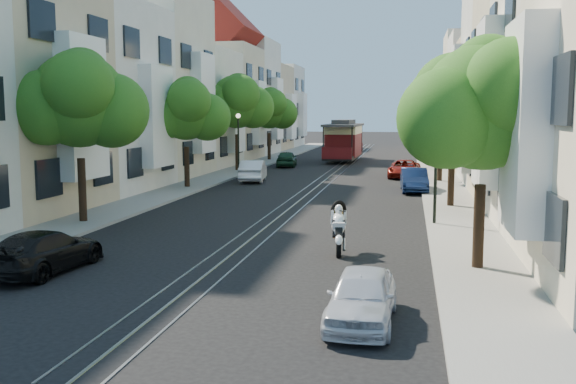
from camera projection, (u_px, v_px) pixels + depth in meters
The scene contains 27 objects.
ground at pixel (339, 170), 49.15m from camera, with size 200.00×200.00×0.00m, color black.
sidewalk_east at pixel (435, 170), 47.81m from camera, with size 2.50×80.00×0.12m, color gray.
sidewalk_west at pixel (247, 167), 50.48m from camera, with size 2.50×80.00×0.12m, color gray.
rail_left at pixel (331, 169), 49.25m from camera, with size 0.06×80.00×0.02m, color gray.
rail_slot at pixel (339, 169), 49.15m from camera, with size 0.06×80.00×0.02m, color gray.
rail_right at pixel (346, 170), 49.05m from camera, with size 0.06×80.00×0.02m, color gray.
lane_line at pixel (339, 170), 49.15m from camera, with size 0.08×80.00×0.01m, color tan.
townhouses_east at pixel (503, 101), 46.25m from camera, with size 7.75×72.00×12.00m.
townhouses_west at pixel (189, 103), 50.63m from camera, with size 7.75×72.00×11.76m.
tree_e_a at pixel (486, 110), 17.02m from camera, with size 4.72×3.87×6.27m.
tree_e_b at pixel (455, 104), 28.68m from camera, with size 4.93×4.08×6.68m.
tree_e_c at pixel (443, 108), 39.43m from camera, with size 4.84×3.99×6.52m.
tree_e_d at pixel (436, 106), 50.12m from camera, with size 5.01×4.16×6.85m.
tree_w_a at pixel (80, 102), 24.51m from camera, with size 4.93×4.08×6.68m.
tree_w_b at pixel (187, 111), 36.25m from camera, with size 4.72×3.87×6.27m.
tree_w_c at pixel (238, 103), 46.90m from camera, with size 5.13×4.28×7.09m.
tree_w_d at pixel (270, 110), 57.68m from camera, with size 4.84×3.99×6.52m.
lamp_east at pixel (436, 152), 24.24m from camera, with size 0.32×0.32×4.16m.
lamp_west at pixel (238, 134), 44.11m from camera, with size 0.32×0.32×4.16m.
sportbike_rider at pixel (339, 226), 19.63m from camera, with size 0.62×1.88×1.65m.
cable_car at pixel (344, 139), 57.45m from camera, with size 3.00×8.87×3.38m.
parked_car_e_near at pixel (362, 297), 13.17m from camera, with size 1.33×3.32×1.13m, color silver.
parked_car_e_mid at pixel (414, 180), 35.25m from camera, with size 1.37×3.93×1.30m, color #0C1A3C.
parked_car_e_far at pixel (404, 169), 42.88m from camera, with size 1.98×4.28×1.19m, color maroon.
parked_car_w_near at pixel (45, 251), 17.43m from camera, with size 1.63×4.00×1.16m, color black.
parked_car_w_mid at pixel (253, 171), 40.58m from camera, with size 1.43×4.11×1.35m, color white.
parked_car_w_far at pixel (287, 159), 51.65m from camera, with size 1.52×3.78×1.29m, color #163823.
Camera 1 is at (5.29, -20.86, 4.31)m, focal length 40.00 mm.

